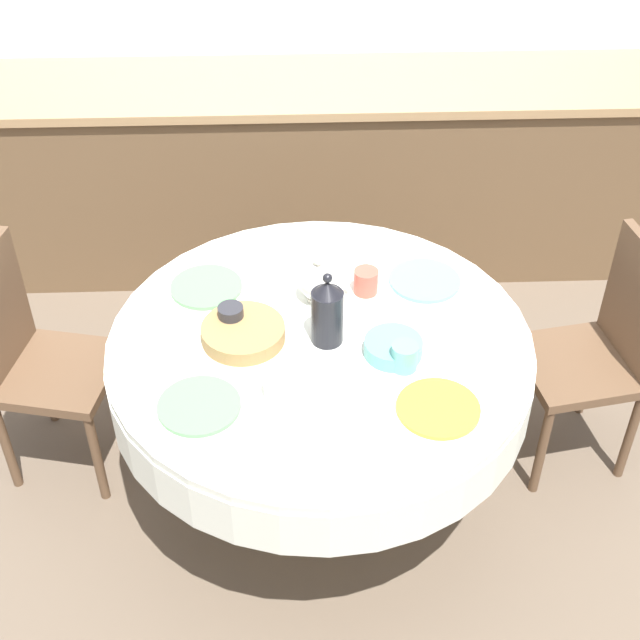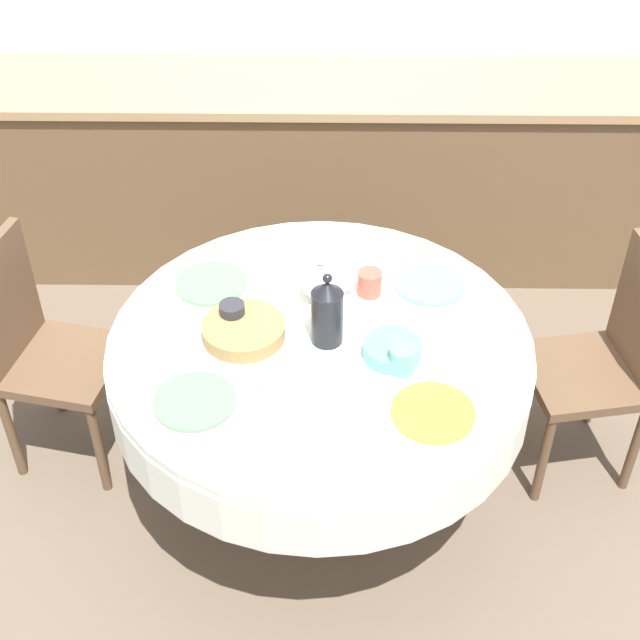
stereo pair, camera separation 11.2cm
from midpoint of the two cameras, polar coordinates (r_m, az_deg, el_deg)
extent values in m
plane|color=brown|center=(3.47, 0.94, -10.70)|extent=(12.00, 12.00, 0.00)
cube|color=brown|center=(4.39, 1.01, 9.18)|extent=(3.20, 0.60, 0.90)
cube|color=#A37F56|center=(4.17, 1.09, 14.75)|extent=(3.24, 0.64, 0.04)
cylinder|color=brown|center=(3.46, 0.95, -10.49)|extent=(0.44, 0.44, 0.04)
cylinder|color=brown|center=(3.25, 1.00, -7.40)|extent=(0.11, 0.11, 0.51)
cylinder|color=silver|center=(3.01, 1.07, -2.95)|extent=(1.42, 1.42, 0.18)
cylinder|color=silver|center=(2.94, 1.10, -1.44)|extent=(1.41, 1.41, 0.03)
cube|color=brown|center=(3.41, 17.37, -3.35)|extent=(0.46, 0.46, 0.04)
cylinder|color=brown|center=(3.39, 15.03, -8.63)|extent=(0.04, 0.04, 0.43)
cylinder|color=brown|center=(3.61, 13.05, -4.55)|extent=(0.04, 0.04, 0.43)
cylinder|color=brown|center=(3.54, 20.36, -7.69)|extent=(0.04, 0.04, 0.43)
cylinder|color=brown|center=(3.75, 18.11, -3.84)|extent=(0.04, 0.04, 0.43)
cube|color=brown|center=(3.41, -15.17, -2.73)|extent=(0.47, 0.47, 0.04)
cube|color=brown|center=(3.34, -18.72, 1.06)|extent=(0.11, 0.38, 0.48)
cylinder|color=brown|center=(3.62, -10.88, -4.09)|extent=(0.04, 0.04, 0.43)
cylinder|color=brown|center=(3.40, -13.04, -8.08)|extent=(0.04, 0.04, 0.43)
cylinder|color=brown|center=(3.75, -15.89, -3.19)|extent=(0.04, 0.04, 0.43)
cylinder|color=brown|center=(3.54, -18.29, -6.95)|extent=(0.04, 0.04, 0.43)
cylinder|color=#5BA85B|center=(2.73, -6.86, -5.22)|extent=(0.25, 0.25, 0.01)
cylinder|color=white|center=(2.71, -1.82, -4.15)|extent=(0.09, 0.09, 0.09)
cylinder|color=yellow|center=(2.70, 8.44, -5.90)|extent=(0.25, 0.25, 0.01)
cylinder|color=#5BA39E|center=(2.81, 6.44, -2.54)|extent=(0.09, 0.09, 0.09)
cylinder|color=#5BA85B|center=(3.17, -5.99, 2.32)|extent=(0.25, 0.25, 0.01)
cylinder|color=#28282D|center=(2.97, -4.55, 0.31)|extent=(0.09, 0.09, 0.09)
cylinder|color=#60BCB7|center=(3.18, 8.03, 2.29)|extent=(0.25, 0.25, 0.01)
cylinder|color=#CC4C3D|center=(3.10, 4.23, 2.37)|extent=(0.09, 0.09, 0.09)
cylinder|color=black|center=(2.87, 1.58, 0.16)|extent=(0.10, 0.10, 0.19)
cone|color=black|center=(2.79, 1.63, 2.04)|extent=(0.09, 0.09, 0.04)
sphere|color=black|center=(2.77, 1.64, 2.67)|extent=(0.03, 0.03, 0.03)
cylinder|color=silver|center=(3.09, 1.10, 1.42)|extent=(0.07, 0.07, 0.01)
sphere|color=silver|center=(3.05, 1.12, 2.51)|extent=(0.14, 0.14, 0.14)
cylinder|color=silver|center=(3.04, 2.62, 2.59)|extent=(0.08, 0.02, 0.05)
sphere|color=silver|center=(3.00, 1.14, 3.77)|extent=(0.03, 0.03, 0.03)
cylinder|color=olive|center=(2.93, -3.82, -0.69)|extent=(0.28, 0.28, 0.05)
cylinder|color=#569993|center=(2.87, 5.77, -1.93)|extent=(0.19, 0.19, 0.05)
camera|label=1|loc=(0.06, -88.88, 0.93)|focal=50.00mm
camera|label=2|loc=(0.06, 91.12, -0.93)|focal=50.00mm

